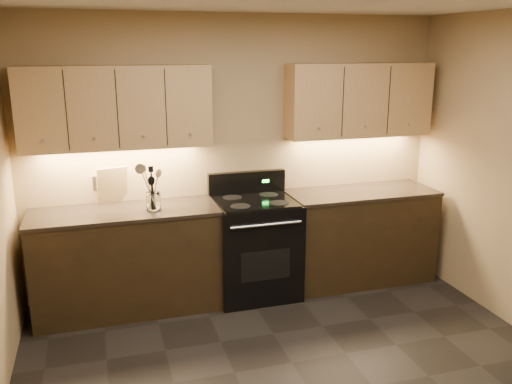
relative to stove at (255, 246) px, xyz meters
The scene contains 14 objects.
wall_back 0.88m from the stove, 104.10° to the left, with size 4.00×0.04×2.60m, color tan.
counter_left 1.18m from the stove, behind, with size 1.62×0.62×0.93m.
counter_right 1.10m from the stove, ahead, with size 1.46×0.62×0.93m.
stove is the anchor object (origin of this frame).
upper_cab_left 1.78m from the stove, behind, with size 1.60×0.30×0.70m, color tan.
upper_cab_right 1.73m from the stove, ahead, with size 1.44×0.30×0.70m, color tan.
outlet_plate 1.55m from the stove, 167.24° to the left, with size 0.09×0.01×0.12m, color #B2B5BA.
utensil_crock 1.07m from the stove, behind, with size 0.16×0.16×0.16m.
cutting_board 1.43m from the stove, 167.68° to the left, with size 0.27×0.02×0.34m, color tan.
wooden_spoon 1.15m from the stove, behind, with size 0.06×0.06×0.34m, color tan, non-canonical shape.
black_spoon 1.12m from the stove, behind, with size 0.06×0.06×0.29m, color black, non-canonical shape.
black_turner 1.14m from the stove, behind, with size 0.08×0.08×0.38m, color black, non-canonical shape.
steel_spatula 1.13m from the stove, behind, with size 0.08×0.08×0.40m, color silver, non-canonical shape.
steel_skimmer 1.13m from the stove, behind, with size 0.09×0.09×0.40m, color silver, non-canonical shape.
Camera 1 is at (-1.29, -2.93, 2.30)m, focal length 38.00 mm.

